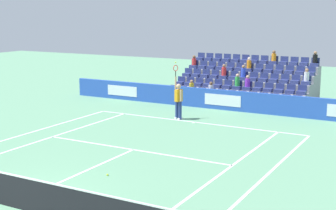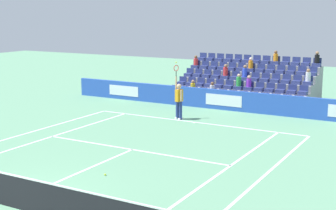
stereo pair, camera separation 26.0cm
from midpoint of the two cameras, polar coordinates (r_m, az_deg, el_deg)
ground_plane at (r=14.57m, az=-18.67°, el=-11.05°), size 80.00×80.00×0.00m
line_baseline at (r=23.81m, az=2.82°, el=-2.00°), size 10.97×0.10×0.01m
line_service at (r=19.19m, az=-4.45°, el=-5.19°), size 8.23×0.10×0.01m
line_centre_service at (r=16.73m, az=-10.53°, el=-7.77°), size 0.10×6.40×0.01m
line_singles_sideline_left at (r=21.33m, az=-14.43°, el=-3.86°), size 0.10×11.89×0.01m
line_singles_sideline_right at (r=16.95m, az=6.49°, el=-7.40°), size 0.10×11.89×0.01m
line_doubles_sideline_left at (r=22.28m, az=-17.01°, el=-3.37°), size 0.10×11.89×0.01m
line_doubles_sideline_right at (r=16.51m, az=10.92°, el=-8.04°), size 0.10×11.89×0.01m
line_centre_mark at (r=23.73m, az=2.72°, el=-2.05°), size 0.10×0.20×0.01m
sponsor_barrier at (r=26.86m, az=6.16°, el=0.60°), size 19.70×0.22×1.09m
tennis_net at (r=14.40m, az=-18.79°, el=-9.22°), size 11.97×0.10×1.07m
tennis_player at (r=24.27m, az=0.91°, el=0.64°), size 0.51×0.43×2.85m
stadium_stand at (r=30.10m, az=8.82°, el=2.16°), size 8.06×4.75×2.99m
loose_tennis_ball at (r=16.32m, az=-7.51°, el=-8.04°), size 0.07×0.07×0.07m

